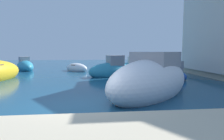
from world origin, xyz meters
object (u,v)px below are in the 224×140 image
moored_boat_1 (77,68)px  moored_boat_3 (112,70)px  moored_boat_5 (133,66)px  moored_boat_7 (172,73)px  moored_boat_6 (152,80)px  moored_boat_2 (25,66)px

moored_boat_1 → moored_boat_3: size_ratio=0.70×
moored_boat_1 → moored_boat_5: size_ratio=0.85×
moored_boat_3 → moored_boat_1: bearing=-69.7°
moored_boat_7 → moored_boat_6: bearing=135.7°
moored_boat_2 → moored_boat_3: (9.44, -6.13, 0.07)m
moored_boat_3 → moored_boat_7: size_ratio=1.25×
moored_boat_6 → moored_boat_3: bearing=-124.9°
moored_boat_5 → moored_boat_6: moored_boat_6 is taller
moored_boat_5 → moored_boat_7: size_ratio=1.02×
moored_boat_3 → moored_boat_5: 6.70m
moored_boat_3 → moored_boat_6: bearing=84.1°
moored_boat_3 → moored_boat_5: (3.12, 5.93, -0.09)m
moored_boat_5 → moored_boat_1: bearing=6.5°
moored_boat_5 → moored_boat_7: (1.58, -7.58, -0.04)m
moored_boat_3 → moored_boat_5: moored_boat_3 is taller
moored_boat_2 → moored_boat_7: (14.13, -7.78, -0.06)m
moored_boat_2 → moored_boat_1: bearing=45.1°
moored_boat_1 → moored_boat_2: size_ratio=0.70×
moored_boat_3 → moored_boat_6: 6.92m
moored_boat_3 → moored_boat_7: (4.69, -1.65, -0.13)m
moored_boat_6 → moored_boat_7: (3.39, 5.15, -0.32)m
moored_boat_6 → moored_boat_7: 6.18m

